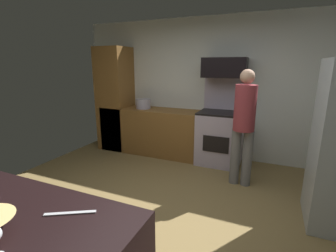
{
  "coord_description": "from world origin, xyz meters",
  "views": [
    {
      "loc": [
        1.13,
        -2.25,
        1.75
      ],
      "look_at": [
        0.03,
        0.3,
        1.05
      ],
      "focal_mm": 25.96,
      "sensor_mm": 36.0,
      "label": 1
    }
  ],
  "objects_px": {
    "stock_pot": "(143,104)",
    "person_cook": "(244,123)",
    "microwave": "(225,68)",
    "oven_range": "(220,135)"
  },
  "relations": [
    {
      "from": "microwave",
      "to": "person_cook",
      "type": "relative_size",
      "value": 0.44
    },
    {
      "from": "oven_range",
      "to": "person_cook",
      "type": "relative_size",
      "value": 0.91
    },
    {
      "from": "microwave",
      "to": "person_cook",
      "type": "xyz_separation_m",
      "value": [
        0.46,
        -0.79,
        -0.75
      ]
    },
    {
      "from": "microwave",
      "to": "person_cook",
      "type": "bearing_deg",
      "value": -59.64
    },
    {
      "from": "stock_pot",
      "to": "person_cook",
      "type": "bearing_deg",
      "value": -19.34
    },
    {
      "from": "person_cook",
      "to": "oven_range",
      "type": "bearing_deg",
      "value": 123.28
    },
    {
      "from": "oven_range",
      "to": "stock_pot",
      "type": "relative_size",
      "value": 5.27
    },
    {
      "from": "oven_range",
      "to": "microwave",
      "type": "bearing_deg",
      "value": 90.0
    },
    {
      "from": "person_cook",
      "to": "stock_pot",
      "type": "height_order",
      "value": "person_cook"
    },
    {
      "from": "person_cook",
      "to": "microwave",
      "type": "bearing_deg",
      "value": 120.36
    }
  ]
}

